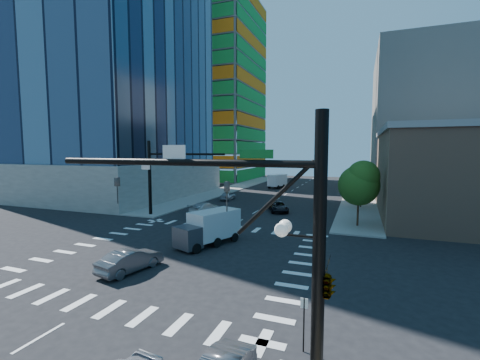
% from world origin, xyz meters
% --- Properties ---
extents(ground, '(160.00, 160.00, 0.00)m').
position_xyz_m(ground, '(0.00, 0.00, 0.00)').
color(ground, black).
rests_on(ground, ground).
extents(road_markings, '(20.00, 20.00, 0.01)m').
position_xyz_m(road_markings, '(0.00, 0.00, 0.01)').
color(road_markings, silver).
rests_on(road_markings, ground).
extents(sidewalk_ne, '(5.00, 60.00, 0.15)m').
position_xyz_m(sidewalk_ne, '(12.50, 40.00, 0.07)').
color(sidewalk_ne, gray).
rests_on(sidewalk_ne, ground).
extents(sidewalk_nw, '(5.00, 60.00, 0.15)m').
position_xyz_m(sidewalk_nw, '(-12.50, 40.00, 0.07)').
color(sidewalk_nw, gray).
rests_on(sidewalk_nw, ground).
extents(construction_building, '(25.16, 34.50, 70.60)m').
position_xyz_m(construction_building, '(-27.41, 61.93, 24.61)').
color(construction_building, gray).
rests_on(construction_building, ground).
extents(commercial_building, '(20.50, 22.50, 10.60)m').
position_xyz_m(commercial_building, '(25.00, 22.00, 5.31)').
color(commercial_building, '#A2775E').
rests_on(commercial_building, ground).
extents(bg_building_ne, '(24.00, 30.00, 28.00)m').
position_xyz_m(bg_building_ne, '(27.00, 55.00, 14.00)').
color(bg_building_ne, '#68635D').
rests_on(bg_building_ne, ground).
extents(signal_mast_se, '(10.51, 2.48, 9.00)m').
position_xyz_m(signal_mast_se, '(10.60, -11.50, 5.01)').
color(signal_mast_se, black).
rests_on(signal_mast_se, sidewalk_se).
extents(signal_mast_nw, '(10.20, 0.40, 9.00)m').
position_xyz_m(signal_mast_nw, '(-10.00, 11.50, 5.49)').
color(signal_mast_nw, black).
rests_on(signal_mast_nw, sidewalk_nw).
extents(tree_south, '(4.16, 4.16, 6.82)m').
position_xyz_m(tree_south, '(12.63, 13.90, 4.69)').
color(tree_south, '#382316').
rests_on(tree_south, sidewalk_ne).
extents(tree_north, '(3.54, 3.52, 5.78)m').
position_xyz_m(tree_north, '(12.93, 25.90, 3.99)').
color(tree_north, '#382316').
rests_on(tree_north, sidewalk_ne).
extents(no_parking_sign, '(0.30, 0.06, 2.20)m').
position_xyz_m(no_parking_sign, '(10.70, -9.00, 1.38)').
color(no_parking_sign, black).
rests_on(no_parking_sign, ground).
extents(car_nb_far, '(3.80, 5.21, 1.32)m').
position_xyz_m(car_nb_far, '(2.71, 19.37, 0.66)').
color(car_nb_far, black).
rests_on(car_nb_far, ground).
extents(car_sb_near, '(2.69, 5.31, 1.48)m').
position_xyz_m(car_sb_near, '(-5.64, 14.65, 0.74)').
color(car_sb_near, silver).
rests_on(car_sb_near, ground).
extents(car_sb_mid, '(1.86, 4.10, 1.37)m').
position_xyz_m(car_sb_mid, '(-7.34, 26.24, 0.68)').
color(car_sb_mid, '#B0B3B8').
rests_on(car_sb_mid, ground).
extents(car_sb_cross, '(2.46, 4.71, 1.48)m').
position_xyz_m(car_sb_cross, '(-1.44, -4.44, 0.74)').
color(car_sb_cross, '#505156').
rests_on(car_sb_cross, ground).
extents(box_truck_near, '(4.10, 5.87, 2.83)m').
position_xyz_m(box_truck_near, '(0.68, 2.58, 1.25)').
color(box_truck_near, black).
rests_on(box_truck_near, ground).
extents(box_truck_far, '(3.93, 6.03, 2.92)m').
position_xyz_m(box_truck_far, '(-3.51, 45.81, 1.29)').
color(box_truck_far, black).
rests_on(box_truck_far, ground).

